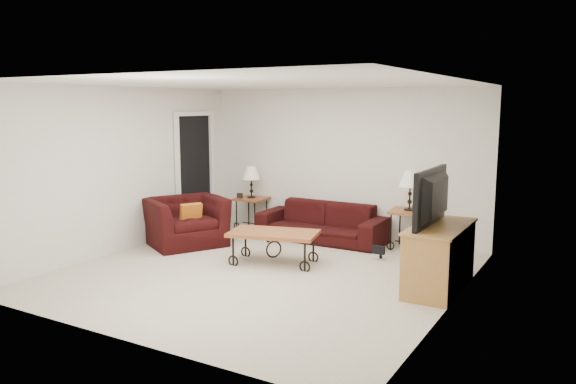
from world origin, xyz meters
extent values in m
plane|color=beige|center=(0.00, 0.00, 0.00)|extent=(5.00, 5.00, 0.00)
cube|color=silver|center=(0.00, 2.50, 1.25)|extent=(5.00, 0.02, 2.50)
cube|color=silver|center=(0.00, -2.50, 1.25)|extent=(5.00, 0.02, 2.50)
cube|color=silver|center=(-2.50, 0.00, 1.25)|extent=(0.02, 5.00, 2.50)
cube|color=silver|center=(2.50, 0.00, 1.25)|extent=(0.02, 5.00, 2.50)
plane|color=white|center=(0.00, 0.00, 2.50)|extent=(5.00, 5.00, 0.00)
cube|color=black|center=(-2.47, 1.65, 1.02)|extent=(0.08, 0.94, 2.04)
imported|color=black|center=(-0.12, 2.02, 0.31)|extent=(2.12, 0.83, 0.62)
cube|color=#985726|center=(-1.63, 2.20, 0.28)|extent=(0.55, 0.55, 0.57)
cube|color=#985726|center=(1.30, 2.20, 0.31)|extent=(0.62, 0.62, 0.62)
cube|color=black|center=(-1.78, 2.05, 0.61)|extent=(0.11, 0.04, 0.09)
cube|color=black|center=(1.45, 2.05, 0.67)|extent=(0.12, 0.03, 0.10)
cube|color=#985726|center=(-0.09, 0.46, 0.23)|extent=(1.35, 0.95, 0.46)
imported|color=black|center=(-1.88, 0.68, 0.38)|extent=(1.46, 1.52, 0.76)
cube|color=#AF5816|center=(-1.73, 0.63, 0.52)|extent=(0.25, 0.34, 0.34)
cube|color=#A1783B|center=(2.23, 0.51, 0.40)|extent=(0.55, 1.32, 0.79)
imported|color=black|center=(2.21, 0.51, 1.13)|extent=(0.16, 1.18, 0.68)
ellipsoid|color=black|center=(1.13, 1.45, 0.19)|extent=(0.31, 0.25, 0.38)
camera|label=1|loc=(3.93, -6.11, 2.22)|focal=34.97mm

